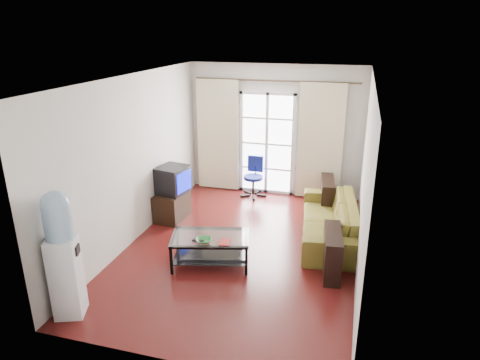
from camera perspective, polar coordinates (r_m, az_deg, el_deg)
name	(u,v)px	position (r m, az deg, el deg)	size (l,w,h in m)	color
floor	(241,248)	(7.01, 0.19, -9.04)	(5.20, 5.20, 0.00)	#591815
ceiling	(242,78)	(6.18, 0.22, 13.46)	(5.20, 5.20, 0.00)	white
wall_back	(275,131)	(8.91, 4.66, 6.55)	(3.60, 0.02, 2.70)	silver
wall_front	(170,250)	(4.22, -9.31, -9.25)	(3.60, 0.02, 2.70)	silver
wall_left	(135,160)	(7.14, -13.89, 2.67)	(0.02, 5.20, 2.70)	silver
wall_right	(365,180)	(6.27, 16.28, 0.05)	(0.02, 5.20, 2.70)	silver
french_door	(267,144)	(8.96, 3.60, 4.82)	(1.16, 0.06, 2.15)	white
curtain_rod	(275,81)	(8.64, 4.72, 13.06)	(0.04, 0.04, 3.30)	#4C3F2D
curtain_left	(218,136)	(9.13, -2.96, 5.94)	(0.90, 0.07, 2.35)	beige
curtain_right	(320,142)	(8.71, 10.64, 4.94)	(0.90, 0.07, 2.35)	beige
radiator	(310,182)	(9.00, 9.36, -0.31)	(0.64, 0.12, 0.64)	gray
sofa	(329,219)	(7.37, 11.80, -5.16)	(1.12, 2.31, 0.65)	olive
coffee_table	(210,246)	(6.46, -3.97, -8.80)	(1.26, 0.91, 0.46)	silver
bowl	(204,240)	(6.22, -4.83, -8.03)	(0.28, 0.28, 0.06)	#348F46
book	(220,242)	(6.19, -2.72, -8.27)	(0.18, 0.22, 0.02)	#A91C14
remote	(198,241)	(6.25, -5.61, -8.06)	(0.18, 0.05, 0.02)	black
tv_stand	(172,206)	(8.03, -9.05, -3.40)	(0.46, 0.69, 0.51)	black
crt_tv	(172,179)	(7.89, -9.09, 0.08)	(0.62, 0.62, 0.49)	black
task_chair	(254,185)	(9.00, 1.81, -0.60)	(0.57, 0.57, 0.83)	black
water_cooler	(63,253)	(5.55, -22.57, -8.94)	(0.43, 0.43, 1.64)	silver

